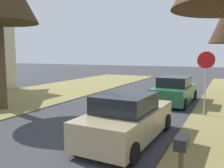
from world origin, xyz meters
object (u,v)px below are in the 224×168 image
parked_sedan_green (175,91)px  curbside_mailbox (181,150)px  stop_sign_far (206,69)px  parked_sedan_tan (127,119)px

parked_sedan_green → curbside_mailbox: size_ratio=3.51×
parked_sedan_green → stop_sign_far: bearing=-53.2°
stop_sign_far → parked_sedan_tan: size_ratio=0.66×
stop_sign_far → curbside_mailbox: (0.20, -7.28, -1.12)m
curbside_mailbox → parked_sedan_tan: bearing=128.5°
parked_sedan_tan → parked_sedan_green: same height
stop_sign_far → parked_sedan_tan: (-2.01, -4.49, -1.45)m
parked_sedan_tan → curbside_mailbox: (2.21, -2.78, 0.33)m
curbside_mailbox → parked_sedan_green: bearing=101.8°
stop_sign_far → curbside_mailbox: 7.37m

